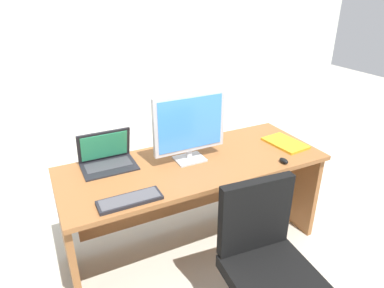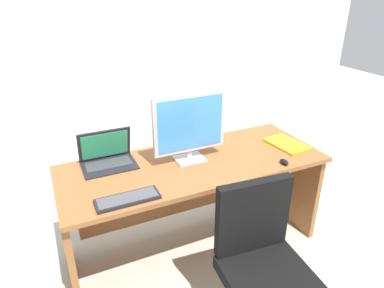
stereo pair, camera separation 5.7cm
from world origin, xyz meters
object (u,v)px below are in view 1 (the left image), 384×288
object	(u,v)px
desk	(191,185)
office_chair	(266,276)
monitor	(190,125)
mouse	(284,161)
desk_lamp	(201,109)
book	(285,143)
keyboard	(130,200)
laptop	(106,155)

from	to	relation	value
desk	office_chair	size ratio (longest dim) A/B	2.04
desk	monitor	size ratio (longest dim) A/B	3.57
mouse	desk_lamp	bearing A→B (deg)	124.70
book	keyboard	bearing A→B (deg)	-170.97
monitor	desk_lamp	xyz separation A→B (m)	(0.19, 0.20, 0.02)
monitor	laptop	bearing A→B (deg)	159.92
mouse	desk_lamp	world-z (taller)	desk_lamp
monitor	office_chair	xyz separation A→B (m)	(0.08, -0.80, -0.64)
laptop	desk_lamp	xyz separation A→B (m)	(0.72, 0.01, 0.21)
mouse	book	world-z (taller)	mouse
keyboard	book	world-z (taller)	keyboard
monitor	mouse	world-z (taller)	monitor
laptop	keyboard	bearing A→B (deg)	-89.28
keyboard	book	distance (m)	1.29
desk	keyboard	xyz separation A→B (m)	(-0.53, -0.31, 0.23)
office_chair	keyboard	bearing A→B (deg)	140.52
monitor	laptop	size ratio (longest dim) A/B	1.45
monitor	keyboard	bearing A→B (deg)	-150.01
desk	desk_lamp	xyz separation A→B (m)	(0.18, 0.19, 0.50)
desk_lamp	book	distance (m)	0.69
laptop	desk	bearing A→B (deg)	-18.44
desk	laptop	distance (m)	0.64
keyboard	desk_lamp	distance (m)	0.91
keyboard	mouse	bearing A→B (deg)	-1.34
desk	desk_lamp	size ratio (longest dim) A/B	4.71
mouse	desk	bearing A→B (deg)	147.94
desk	book	xyz separation A→B (m)	(0.74, -0.11, 0.23)
book	office_chair	size ratio (longest dim) A/B	0.38
desk	mouse	xyz separation A→B (m)	(0.54, -0.34, 0.24)
desk	office_chair	bearing A→B (deg)	-85.16
laptop	desk_lamp	distance (m)	0.75
keyboard	office_chair	world-z (taller)	office_chair
desk_lamp	office_chair	xyz separation A→B (m)	(-0.11, -0.99, -0.66)
keyboard	office_chair	size ratio (longest dim) A/B	0.41
keyboard	book	bearing A→B (deg)	9.03
keyboard	mouse	distance (m)	1.07
laptop	keyboard	xyz separation A→B (m)	(0.01, -0.49, -0.06)
mouse	office_chair	bearing A→B (deg)	-134.85
desk	book	world-z (taller)	book
book	mouse	bearing A→B (deg)	-132.17
monitor	book	world-z (taller)	monitor
monitor	office_chair	size ratio (longest dim) A/B	0.57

